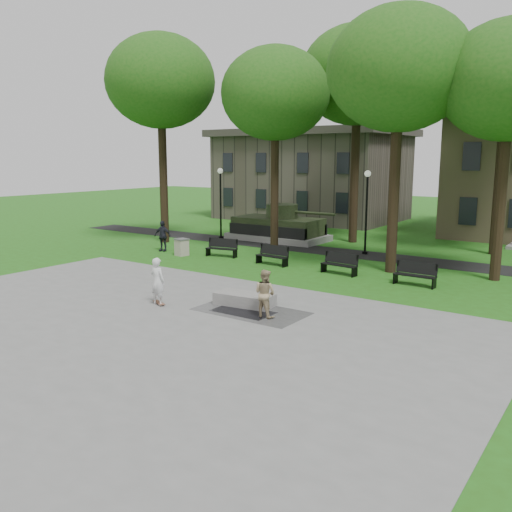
{
  "coord_description": "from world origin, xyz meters",
  "views": [
    {
      "loc": [
        12.86,
        -16.15,
        5.46
      ],
      "look_at": [
        0.14,
        1.99,
        1.4
      ],
      "focal_mm": 38.0,
      "sensor_mm": 36.0,
      "label": 1
    }
  ],
  "objects_px": {
    "skateboarder": "(158,281)",
    "friend_watching": "(265,293)",
    "trash_bin": "(182,247)",
    "concrete_block": "(245,299)",
    "park_bench_0": "(222,247)"
  },
  "relations": [
    {
      "from": "skateboarder",
      "to": "friend_watching",
      "type": "xyz_separation_m",
      "value": [
        4.13,
        1.01,
        -0.06
      ]
    },
    {
      "from": "skateboarder",
      "to": "trash_bin",
      "type": "height_order",
      "value": "skateboarder"
    },
    {
      "from": "skateboarder",
      "to": "trash_bin",
      "type": "relative_size",
      "value": 1.86
    },
    {
      "from": "concrete_block",
      "to": "skateboarder",
      "type": "bearing_deg",
      "value": -146.09
    },
    {
      "from": "skateboarder",
      "to": "park_bench_0",
      "type": "xyz_separation_m",
      "value": [
        -4.31,
        9.26,
        -0.39
      ]
    },
    {
      "from": "skateboarder",
      "to": "friend_watching",
      "type": "height_order",
      "value": "skateboarder"
    },
    {
      "from": "concrete_block",
      "to": "friend_watching",
      "type": "distance_m",
      "value": 1.76
    },
    {
      "from": "park_bench_0",
      "to": "trash_bin",
      "type": "xyz_separation_m",
      "value": [
        -2.06,
        -1.08,
        -0.04
      ]
    },
    {
      "from": "skateboarder",
      "to": "concrete_block",
      "type": "bearing_deg",
      "value": -144.8
    },
    {
      "from": "park_bench_0",
      "to": "trash_bin",
      "type": "distance_m",
      "value": 2.32
    },
    {
      "from": "skateboarder",
      "to": "friend_watching",
      "type": "distance_m",
      "value": 4.25
    },
    {
      "from": "friend_watching",
      "to": "trash_bin",
      "type": "xyz_separation_m",
      "value": [
        -10.5,
        7.17,
        -0.37
      ]
    },
    {
      "from": "park_bench_0",
      "to": "trash_bin",
      "type": "bearing_deg",
      "value": -162.46
    },
    {
      "from": "friend_watching",
      "to": "trash_bin",
      "type": "relative_size",
      "value": 1.73
    },
    {
      "from": "trash_bin",
      "to": "concrete_block",
      "type": "bearing_deg",
      "value": -35.18
    }
  ]
}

